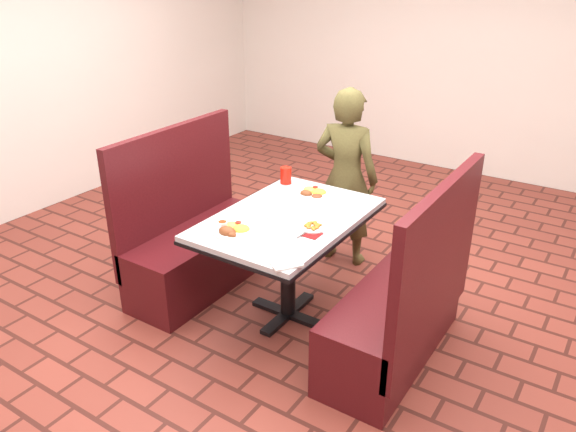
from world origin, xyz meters
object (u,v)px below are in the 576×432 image
object	(u,v)px
booth_bench_right	(401,312)
near_dinner_plate	(233,228)
red_tumbler	(286,175)
diner_person	(346,178)
plantain_plate	(313,227)
far_dinner_plate	(313,192)
booth_bench_left	(197,243)
dining_table	(288,230)

from	to	relation	value
booth_bench_right	near_dinner_plate	xyz separation A→B (m)	(-0.94, -0.37, 0.45)
red_tumbler	diner_person	bearing A→B (deg)	61.53
diner_person	plantain_plate	bearing A→B (deg)	100.97
plantain_plate	far_dinner_plate	bearing A→B (deg)	120.66
near_dinner_plate	far_dinner_plate	size ratio (longest dim) A/B	0.99
booth_bench_right	near_dinner_plate	size ratio (longest dim) A/B	4.74
booth_bench_left	far_dinner_plate	bearing A→B (deg)	27.17
far_dinner_plate	booth_bench_right	bearing A→B (deg)	-24.62
diner_person	red_tumbler	distance (m)	0.53
dining_table	plantain_plate	bearing A→B (deg)	-16.09
dining_table	near_dinner_plate	xyz separation A→B (m)	(-0.15, -0.37, 0.12)
booth_bench_left	booth_bench_right	bearing A→B (deg)	0.00
booth_bench_right	red_tumbler	world-z (taller)	booth_bench_right
booth_bench_right	far_dinner_plate	xyz separation A→B (m)	(-0.84, 0.39, 0.44)
booth_bench_right	diner_person	world-z (taller)	diner_person
far_dinner_plate	plantain_plate	xyz separation A→B (m)	(0.27, -0.45, -0.01)
dining_table	diner_person	size ratio (longest dim) A/B	0.87
near_dinner_plate	plantain_plate	distance (m)	0.48
diner_person	far_dinner_plate	size ratio (longest dim) A/B	5.47
diner_person	far_dinner_plate	world-z (taller)	diner_person
booth_bench_left	diner_person	xyz separation A→B (m)	(0.72, 0.93, 0.37)
far_dinner_plate	booth_bench_left	bearing A→B (deg)	-152.83
dining_table	red_tumbler	xyz separation A→B (m)	(-0.32, 0.47, 0.16)
booth_bench_right	diner_person	distance (m)	1.32
plantain_plate	booth_bench_right	bearing A→B (deg)	6.34
booth_bench_left	diner_person	bearing A→B (deg)	51.99
diner_person	dining_table	bearing A→B (deg)	88.90
booth_bench_left	plantain_plate	distance (m)	1.11
plantain_plate	red_tumbler	distance (m)	0.76
diner_person	plantain_plate	world-z (taller)	diner_person
dining_table	booth_bench_right	size ratio (longest dim) A/B	1.01
booth_bench_left	red_tumbler	distance (m)	0.82
near_dinner_plate	red_tumbler	bearing A→B (deg)	102.01
booth_bench_left	red_tumbler	size ratio (longest dim) A/B	9.99
dining_table	booth_bench_right	xyz separation A→B (m)	(0.80, 0.00, -0.32)
booth_bench_left	red_tumbler	bearing A→B (deg)	44.52
booth_bench_right	red_tumbler	distance (m)	1.31
booth_bench_right	plantain_plate	bearing A→B (deg)	-173.66
diner_person	far_dinner_plate	distance (m)	0.55
far_dinner_plate	red_tumbler	size ratio (longest dim) A/B	2.12
red_tumbler	booth_bench_left	bearing A→B (deg)	-135.48
booth_bench_right	plantain_plate	distance (m)	0.72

